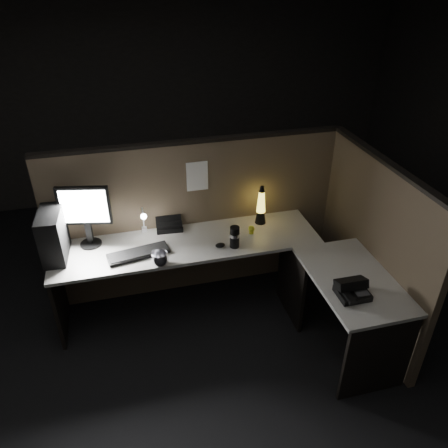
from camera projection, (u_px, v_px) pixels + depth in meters
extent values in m
plane|color=black|center=(221.00, 350.00, 3.69)|extent=(6.00, 6.00, 0.00)
plane|color=#282623|center=(163.00, 96.00, 5.46)|extent=(6.00, 0.00, 6.00)
cube|color=brown|center=(197.00, 219.00, 4.07)|extent=(2.66, 0.06, 1.50)
cube|color=brown|center=(372.00, 248.00, 3.66)|extent=(0.06, 1.66, 1.50)
cube|color=#B6B3AC|center=(187.00, 244.00, 3.78)|extent=(2.30, 0.60, 0.03)
cube|color=#B6B3AC|center=(353.00, 279.00, 3.36)|extent=(0.60, 1.00, 0.03)
cube|color=black|center=(59.00, 297.00, 3.73)|extent=(0.03, 0.55, 0.70)
cube|color=black|center=(378.00, 359.00, 3.16)|extent=(0.55, 0.03, 0.70)
cube|color=black|center=(291.00, 282.00, 3.91)|extent=(0.03, 0.55, 0.70)
cube|color=black|center=(53.00, 235.00, 3.49)|extent=(0.20, 0.40, 0.41)
cylinder|color=black|center=(91.00, 244.00, 3.74)|extent=(0.18, 0.18, 0.02)
cube|color=black|center=(89.00, 232.00, 3.70)|extent=(0.06, 0.05, 0.20)
cube|color=black|center=(84.00, 206.00, 3.56)|extent=(0.42, 0.12, 0.34)
cube|color=white|center=(84.00, 207.00, 3.54)|extent=(0.37, 0.08, 0.29)
cube|color=black|center=(139.00, 253.00, 3.61)|extent=(0.53, 0.25, 0.02)
ellipsoid|color=black|center=(220.00, 245.00, 3.70)|extent=(0.09, 0.07, 0.03)
cube|color=silver|center=(144.00, 229.00, 3.92)|extent=(0.05, 0.06, 0.03)
cylinder|color=silver|center=(143.00, 218.00, 3.86)|extent=(0.01, 0.01, 0.20)
cylinder|color=silver|center=(143.00, 211.00, 3.75)|extent=(0.01, 0.14, 0.01)
sphere|color=white|center=(144.00, 217.00, 3.69)|extent=(0.05, 0.05, 0.05)
cube|color=black|center=(169.00, 226.00, 3.96)|extent=(0.24, 0.22, 0.05)
cube|color=black|center=(169.00, 224.00, 3.91)|extent=(0.23, 0.03, 0.08)
cube|color=black|center=(167.00, 215.00, 3.98)|extent=(0.23, 0.03, 0.16)
cone|color=black|center=(260.00, 217.00, 4.02)|extent=(0.10, 0.10, 0.12)
cone|color=gold|center=(261.00, 202.00, 3.94)|extent=(0.08, 0.08, 0.20)
sphere|color=brown|center=(261.00, 208.00, 3.97)|extent=(0.04, 0.04, 0.04)
sphere|color=brown|center=(261.00, 201.00, 3.93)|extent=(0.03, 0.03, 0.03)
cone|color=black|center=(262.00, 189.00, 3.87)|extent=(0.05, 0.05, 0.05)
cylinder|color=black|center=(235.00, 237.00, 3.67)|extent=(0.09, 0.09, 0.19)
imported|color=silver|center=(160.00, 259.00, 3.47)|extent=(0.19, 0.19, 0.11)
sphere|color=yellow|center=(251.00, 229.00, 3.87)|extent=(0.06, 0.06, 0.06)
cube|color=white|center=(197.00, 176.00, 3.80)|extent=(0.19, 0.00, 0.27)
cube|color=black|center=(352.00, 293.00, 3.16)|extent=(0.22, 0.20, 0.05)
cube|color=black|center=(351.00, 284.00, 3.17)|extent=(0.22, 0.13, 0.10)
cube|color=black|center=(348.00, 296.00, 3.09)|extent=(0.05, 0.16, 0.03)
cube|color=#3F3F42|center=(361.00, 292.00, 3.14)|extent=(0.10, 0.10, 0.00)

